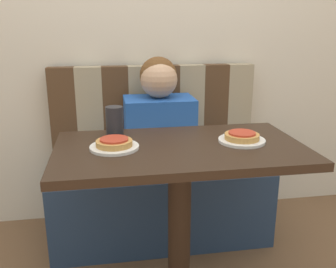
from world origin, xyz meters
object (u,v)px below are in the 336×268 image
Objects in this scene: plate_left at (114,147)px; plate_right at (242,140)px; drinking_cup at (115,122)px; pizza_right at (242,136)px; pizza_left at (114,142)px; person at (159,116)px.

plate_left is 1.00× the size of plate_right.
drinking_cup is at bearing 87.27° from plate_left.
pizza_right is 1.09× the size of drinking_cup.
plate_left is at bearing 90.00° from pizza_left.
plate_right is at bearing 0.00° from plate_left.
drinking_cup reaches higher than pizza_left.
pizza_left and pizza_right have the same top height.
person reaches higher than pizza_right.
person is 0.66m from pizza_right.
pizza_left is at bearing -114.14° from person.
person is 3.17× the size of plate_left.
plate_right is 0.54m from pizza_left.
drinking_cup is (-0.26, -0.42, 0.09)m from person.
pizza_right is (0.54, -0.00, 0.02)m from plate_left.
drinking_cup is at bearing 161.76° from pizza_right.
person is at bearing 114.14° from plate_right.
person reaches higher than plate_left.
plate_right is (0.54, 0.00, 0.00)m from plate_left.
person is at bearing 65.86° from plate_left.
pizza_right is 0.56m from drinking_cup.
pizza_right is at bearing -90.00° from plate_right.
drinking_cup is (-0.53, 0.17, 0.06)m from plate_right.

